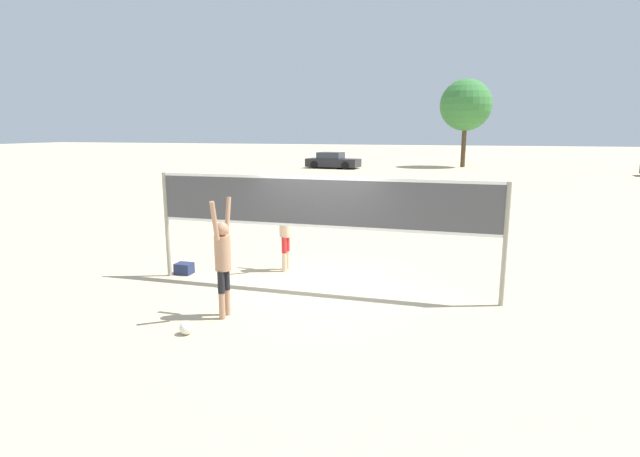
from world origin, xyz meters
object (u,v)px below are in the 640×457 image
object	(u,v)px
volleyball_net	(320,208)
volleyball	(186,328)
gear_bag	(184,268)
parked_car_near	(333,161)
player_spiker	(223,256)
tree_left_cluster	(466,105)
player_blocker	(285,227)

from	to	relation	value
volleyball_net	volleyball	xyz separation A→B (m)	(-1.43, -2.81, -1.58)
gear_bag	parked_car_near	xyz separation A→B (m)	(-4.75, 31.66, 0.48)
player_spiker	volleyball	distance (m)	1.34
player_spiker	gear_bag	world-z (taller)	player_spiker
volleyball_net	player_spiker	distance (m)	2.34
gear_bag	tree_left_cluster	world-z (taller)	tree_left_cluster
player_blocker	player_spiker	bearing A→B (deg)	-0.50
volleyball	parked_car_near	size ratio (longest dim) A/B	0.05
parked_car_near	volleyball_net	bearing A→B (deg)	-69.75
volleyball	tree_left_cluster	bearing A→B (deg)	84.12
parked_car_near	player_blocker	bearing A→B (deg)	-71.27
volleyball_net	player_spiker	xyz separation A→B (m)	(-1.18, -1.94, -0.59)
volleyball_net	gear_bag	distance (m)	3.64
player_spiker	volleyball	world-z (taller)	player_spiker
volleyball_net	volleyball	distance (m)	3.52
volleyball_net	tree_left_cluster	xyz separation A→B (m)	(2.62, 36.46, 3.61)
player_blocker	gear_bag	bearing A→B (deg)	-66.85
player_spiker	gear_bag	xyz separation A→B (m)	(-2.10, 2.16, -0.97)
volleyball	gear_bag	size ratio (longest dim) A/B	0.59
player_spiker	player_blocker	xyz separation A→B (m)	(0.03, 3.07, -0.06)
player_blocker	gear_bag	distance (m)	2.49
tree_left_cluster	gear_bag	bearing A→B (deg)	-99.25
player_blocker	volleyball	size ratio (longest dim) A/B	9.14
player_blocker	volleyball	distance (m)	4.06
parked_car_near	tree_left_cluster	distance (m)	12.50
volleyball_net	player_spiker	bearing A→B (deg)	-121.29
player_blocker	volleyball	bearing A→B (deg)	-4.01
gear_bag	tree_left_cluster	size ratio (longest dim) A/B	0.05
gear_bag	player_blocker	bearing A→B (deg)	23.15
player_spiker	gear_bag	distance (m)	3.17
volleyball_net	player_blocker	size ratio (longest dim) A/B	3.60
gear_bag	tree_left_cluster	distance (m)	37.08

